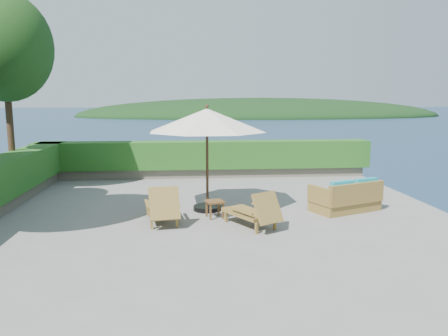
{
  "coord_description": "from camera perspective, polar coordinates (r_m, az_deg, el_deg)",
  "views": [
    {
      "loc": [
        -0.69,
        -10.55,
        2.91
      ],
      "look_at": [
        0.3,
        0.8,
        1.1
      ],
      "focal_mm": 35.0,
      "sensor_mm": 36.0,
      "label": 1
    }
  ],
  "objects": [
    {
      "name": "planter_wall_far",
      "position": [
        16.4,
        -2.5,
        -0.57
      ],
      "size": [
        12.0,
        0.6,
        0.36
      ],
      "primitive_type": "cube",
      "color": "#666052",
      "rests_on": "ground"
    },
    {
      "name": "wicker_loveseat",
      "position": [
        11.86,
        15.71,
        -3.83
      ],
      "size": [
        1.99,
        1.53,
        0.88
      ],
      "rotation": [
        0.0,
        0.0,
        0.4
      ],
      "color": "olive",
      "rests_on": "ground"
    },
    {
      "name": "lounge_right",
      "position": [
        10.02,
        3.9,
        -5.69
      ],
      "size": [
        1.31,
        1.64,
        0.88
      ],
      "rotation": [
        0.0,
        0.0,
        0.53
      ],
      "color": "olive",
      "rests_on": "ground"
    },
    {
      "name": "patio_umbrella",
      "position": [
        11.24,
        -2.24,
        6.14
      ],
      "size": [
        4.1,
        4.1,
        2.77
      ],
      "rotation": [
        0.0,
        0.0,
        0.43
      ],
      "color": "black",
      "rests_on": "ground"
    },
    {
      "name": "lounge_left",
      "position": [
        10.44,
        -8.09,
        -4.99
      ],
      "size": [
        0.92,
        1.73,
        0.95
      ],
      "rotation": [
        0.0,
        0.0,
        0.16
      ],
      "color": "olive",
      "rests_on": "ground"
    },
    {
      "name": "tree_far",
      "position": [
        14.82,
        -26.8,
        13.87
      ],
      "size": [
        2.8,
        2.8,
        6.03
      ],
      "color": "#422D19",
      "rests_on": "ground"
    },
    {
      "name": "side_table",
      "position": [
        10.78,
        -1.23,
        -4.69
      ],
      "size": [
        0.5,
        0.5,
        0.43
      ],
      "rotation": [
        0.0,
        0.0,
        0.26
      ],
      "color": "brown",
      "rests_on": "ground"
    },
    {
      "name": "hedge_far",
      "position": [
        16.3,
        -2.52,
        1.76
      ],
      "size": [
        12.4,
        0.9,
        1.0
      ],
      "primitive_type": "cube",
      "color": "#244C15",
      "rests_on": "planter_wall_far"
    },
    {
      "name": "offshore_island",
      "position": [
        152.84,
        4.72,
        6.78
      ],
      "size": [
        126.0,
        57.6,
        12.6
      ],
      "primitive_type": "ellipsoid",
      "color": "black",
      "rests_on": "ocean"
    },
    {
      "name": "ocean",
      "position": [
        12.12,
        -1.16,
        -20.17
      ],
      "size": [
        600.0,
        600.0,
        0.0
      ],
      "primitive_type": "plane",
      "color": "#19324E",
      "rests_on": "ground"
    },
    {
      "name": "ground",
      "position": [
        10.97,
        -1.2,
        -6.35
      ],
      "size": [
        12.0,
        12.0,
        0.0
      ],
      "primitive_type": "plane",
      "color": "gray",
      "rests_on": "ground"
    },
    {
      "name": "foundation",
      "position": [
        11.48,
        -1.18,
        -13.84
      ],
      "size": [
        12.0,
        12.0,
        3.0
      ],
      "primitive_type": "cube",
      "color": "#524B41",
      "rests_on": "ocean"
    }
  ]
}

